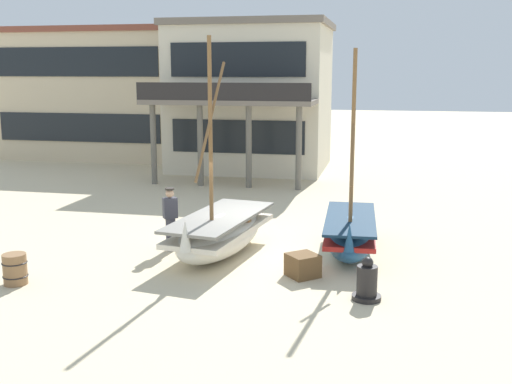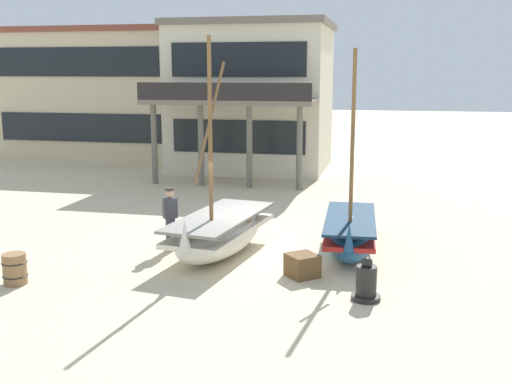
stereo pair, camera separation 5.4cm
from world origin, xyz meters
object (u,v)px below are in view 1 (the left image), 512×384
object	(u,v)px
fishing_boat_near_left	(350,232)
harbor_building_annex	(101,93)
cargo_crate	(303,265)
harbor_building_main	(252,96)
wooden_barrel	(15,269)
fishing_boat_centre_large	(220,233)
capstan_winch	(367,283)
fisherman_by_hull	(170,220)

from	to	relation	value
fishing_boat_near_left	harbor_building_annex	size ratio (longest dim) A/B	0.47
cargo_crate	harbor_building_main	size ratio (longest dim) A/B	0.07
wooden_barrel	harbor_building_main	xyz separation A→B (m)	(1.53, 17.46, 3.13)
harbor_building_main	harbor_building_annex	bearing A→B (deg)	164.69
fishing_boat_centre_large	wooden_barrel	size ratio (longest dim) A/B	7.87
harbor_building_main	harbor_building_annex	distance (m)	9.42
capstan_winch	cargo_crate	xyz separation A→B (m)	(-1.50, 1.17, -0.10)
fishing_boat_near_left	cargo_crate	world-z (taller)	fishing_boat_near_left
cargo_crate	harbor_building_main	world-z (taller)	harbor_building_main
fishing_boat_centre_large	fisherman_by_hull	xyz separation A→B (m)	(-1.39, 0.14, 0.24)
fishing_boat_near_left	wooden_barrel	bearing A→B (deg)	-150.91
fishing_boat_near_left	fisherman_by_hull	world-z (taller)	fishing_boat_near_left
fishing_boat_near_left	wooden_barrel	world-z (taller)	fishing_boat_near_left
capstan_winch	harbor_building_annex	world-z (taller)	harbor_building_annex
fishing_boat_centre_large	capstan_winch	distance (m)	4.54
fishing_boat_centre_large	cargo_crate	bearing A→B (deg)	-28.10
fishing_boat_centre_large	fisherman_by_hull	size ratio (longest dim) A/B	3.27
harbor_building_annex	fishing_boat_centre_large	bearing A→B (deg)	-55.81
capstan_winch	harbor_building_main	bearing A→B (deg)	110.25
fisherman_by_hull	capstan_winch	size ratio (longest dim) A/B	1.82
fishing_boat_near_left	fisherman_by_hull	bearing A→B (deg)	-171.12
wooden_barrel	harbor_building_annex	distance (m)	21.55
fishing_boat_centre_large	cargo_crate	size ratio (longest dim) A/B	8.59
harbor_building_annex	harbor_building_main	bearing A→B (deg)	-15.31
fishing_boat_centre_large	fisherman_by_hull	distance (m)	1.41
fisherman_by_hull	harbor_building_main	distance (m)	14.48
fishing_boat_near_left	cargo_crate	bearing A→B (deg)	-114.14
wooden_barrel	fishing_boat_near_left	bearing A→B (deg)	29.09
wooden_barrel	capstan_winch	bearing A→B (deg)	5.18
fisherman_by_hull	harbor_building_annex	distance (m)	19.66
cargo_crate	harbor_building_annex	size ratio (longest dim) A/B	0.06
fishing_boat_centre_large	harbor_building_annex	size ratio (longest dim) A/B	0.50
capstan_winch	harbor_building_annex	size ratio (longest dim) A/B	0.08
fisherman_by_hull	fishing_boat_centre_large	bearing A→B (deg)	-5.66
fishing_boat_near_left	harbor_building_annex	distance (m)	21.90
capstan_winch	fishing_boat_near_left	bearing A→B (deg)	99.65
fishing_boat_near_left	wooden_barrel	distance (m)	8.18
fishing_boat_centre_large	cargo_crate	world-z (taller)	fishing_boat_centre_large
fishing_boat_centre_large	harbor_building_main	distance (m)	14.82
fishing_boat_near_left	fisherman_by_hull	distance (m)	4.73
fisherman_by_hull	cargo_crate	distance (m)	4.00
fishing_boat_near_left	capstan_winch	size ratio (longest dim) A/B	5.66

